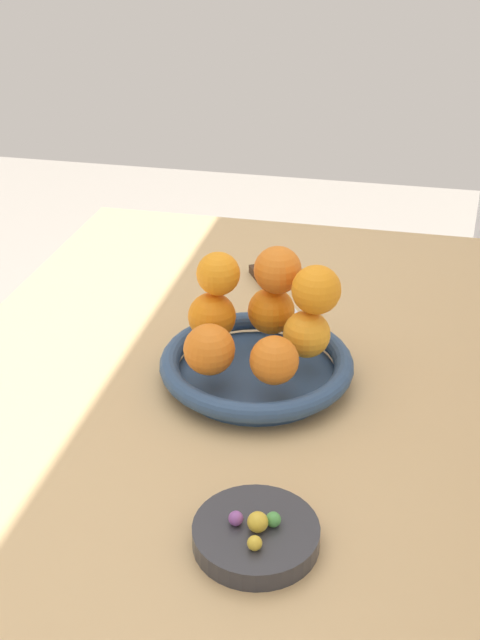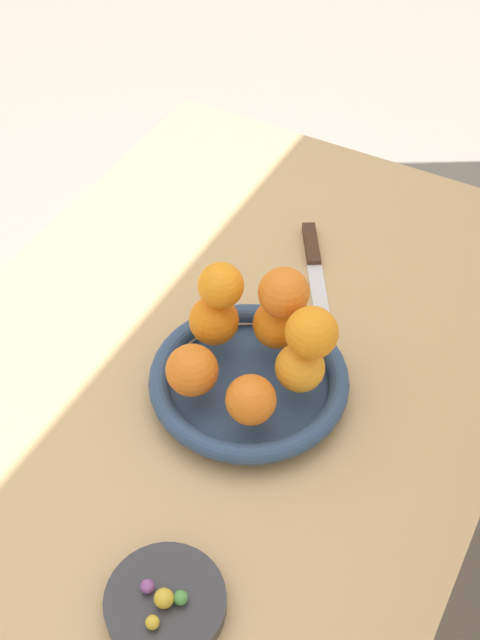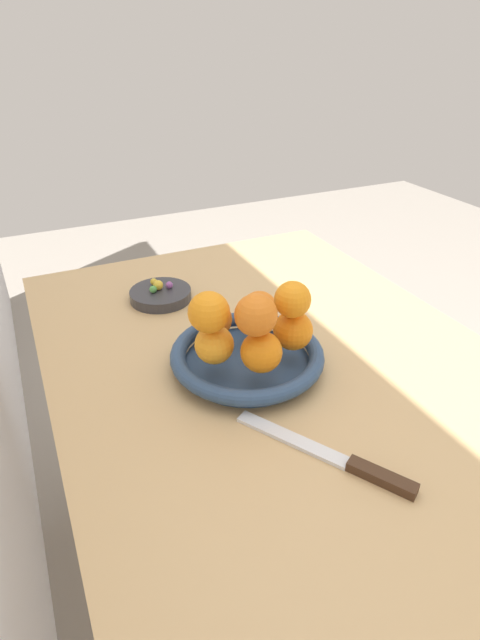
% 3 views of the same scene
% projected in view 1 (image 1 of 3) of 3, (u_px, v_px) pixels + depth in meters
% --- Properties ---
extents(dining_table, '(1.10, 0.76, 0.74)m').
position_uv_depth(dining_table, '(217.00, 420.00, 1.15)').
color(dining_table, tan).
rests_on(dining_table, ground_plane).
extents(fruit_bowl, '(0.26, 0.26, 0.04)m').
position_uv_depth(fruit_bowl, '(256.00, 366.00, 1.07)').
color(fruit_bowl, navy).
rests_on(fruit_bowl, dining_table).
extents(candy_dish, '(0.13, 0.13, 0.02)m').
position_uv_depth(candy_dish, '(256.00, 535.00, 0.81)').
color(candy_dish, '#333338').
rests_on(candy_dish, dining_table).
extents(orange_0, '(0.07, 0.07, 0.07)m').
position_uv_depth(orange_0, '(209.00, 350.00, 1.00)').
color(orange_0, orange).
rests_on(orange_0, fruit_bowl).
extents(orange_1, '(0.06, 0.06, 0.06)m').
position_uv_depth(orange_1, '(274.00, 360.00, 0.99)').
color(orange_1, orange).
rests_on(orange_1, fruit_bowl).
extents(orange_2, '(0.06, 0.06, 0.06)m').
position_uv_depth(orange_2, '(307.00, 334.00, 1.04)').
color(orange_2, orange).
rests_on(orange_2, fruit_bowl).
extents(orange_3, '(0.06, 0.06, 0.06)m').
position_uv_depth(orange_3, '(271.00, 311.00, 1.10)').
color(orange_3, orange).
rests_on(orange_3, fruit_bowl).
extents(orange_4, '(0.07, 0.07, 0.07)m').
position_uv_depth(orange_4, '(212.00, 316.00, 1.08)').
color(orange_4, orange).
rests_on(orange_4, fruit_bowl).
extents(orange_5, '(0.06, 0.06, 0.06)m').
position_uv_depth(orange_5, '(316.00, 291.00, 1.01)').
color(orange_5, orange).
rests_on(orange_5, orange_2).
extents(orange_6, '(0.06, 0.06, 0.06)m').
position_uv_depth(orange_6, '(217.00, 274.00, 1.06)').
color(orange_6, orange).
rests_on(orange_6, orange_4).
extents(orange_7, '(0.06, 0.06, 0.06)m').
position_uv_depth(orange_7, '(278.00, 270.00, 1.06)').
color(orange_7, orange).
rests_on(orange_7, orange_3).
extents(candy_ball_0, '(0.02, 0.02, 0.02)m').
position_uv_depth(candy_ball_0, '(236.00, 518.00, 0.80)').
color(candy_ball_0, '#8C4C99').
rests_on(candy_ball_0, candy_dish).
extents(candy_ball_1, '(0.02, 0.02, 0.02)m').
position_uv_depth(candy_ball_1, '(258.00, 522.00, 0.79)').
color(candy_ball_1, gold).
rests_on(candy_ball_1, candy_dish).
extents(candy_ball_2, '(0.02, 0.02, 0.02)m').
position_uv_depth(candy_ball_2, '(273.00, 519.00, 0.80)').
color(candy_ball_2, '#4C9947').
rests_on(candy_ball_2, candy_dish).
extents(candy_ball_3, '(0.01, 0.01, 0.01)m').
position_uv_depth(candy_ball_3, '(255.00, 543.00, 0.77)').
color(candy_ball_3, gold).
rests_on(candy_ball_3, candy_dish).
extents(knife, '(0.23, 0.15, 0.01)m').
position_uv_depth(knife, '(276.00, 295.00, 1.28)').
color(knife, '#3F2819').
rests_on(knife, dining_table).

